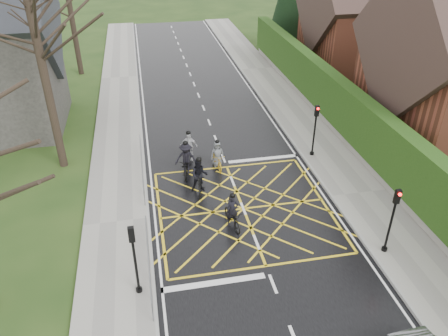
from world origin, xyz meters
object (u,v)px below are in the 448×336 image
object	(u,v)px
cyclist_mid	(186,162)
cyclist_front	(189,150)
cyclist_rear	(233,215)
cyclist_lead	(217,158)
cyclist_back	(200,178)

from	to	relation	value
cyclist_mid	cyclist_front	distance (m)	1.48
cyclist_rear	cyclist_front	distance (m)	6.43
cyclist_front	cyclist_mid	bearing A→B (deg)	-89.71
cyclist_mid	cyclist_front	xyz separation A→B (m)	(0.34, 1.44, -0.05)
cyclist_mid	cyclist_lead	world-z (taller)	cyclist_mid
cyclist_front	cyclist_lead	xyz separation A→B (m)	(1.45, -1.02, -0.11)
cyclist_rear	cyclist_back	distance (m)	3.26
cyclist_mid	cyclist_front	world-z (taller)	cyclist_mid
cyclist_back	cyclist_mid	bearing A→B (deg)	113.74
cyclist_lead	cyclist_back	bearing A→B (deg)	-124.78
cyclist_lead	cyclist_rear	bearing A→B (deg)	-96.92
cyclist_rear	cyclist_mid	size ratio (longest dim) A/B	0.87
cyclist_rear	cyclist_front	world-z (taller)	cyclist_front
cyclist_rear	cyclist_lead	size ratio (longest dim) A/B	1.07
cyclist_back	cyclist_front	distance (m)	3.25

